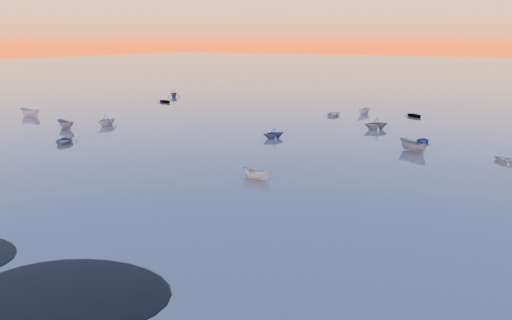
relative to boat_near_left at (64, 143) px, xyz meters
The scene contains 5 objects.
ground 80.55m from the boat_near_left, 65.73° to the left, with size 600.00×600.00×0.00m, color slate.
mud_lobes 43.09m from the boat_near_left, 39.78° to the right, with size 140.00×6.00×0.07m, color black, non-canonical shape.
moored_fleet 42.37m from the boat_near_left, 38.60° to the left, with size 124.00×58.00×1.20m, color silver, non-canonical shape.
boat_near_left is the anchor object (origin of this frame).
boat_near_center 32.54m from the boat_near_left, ahead, with size 3.48×1.47×1.20m, color silver.
Camera 1 is at (23.88, -19.89, 14.41)m, focal length 35.00 mm.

